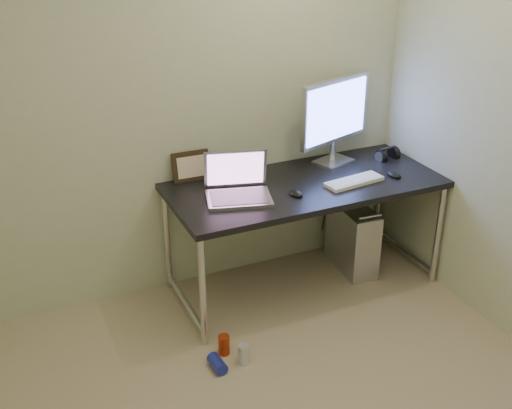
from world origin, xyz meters
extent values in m
cube|color=beige|center=(0.00, 1.75, 1.25)|extent=(3.50, 0.02, 2.50)
cube|color=black|center=(0.88, 1.37, 0.73)|extent=(1.73, 0.76, 0.04)
cylinder|color=silver|center=(0.06, 1.03, 0.35)|extent=(0.04, 0.04, 0.71)
cylinder|color=silver|center=(0.06, 1.71, 0.35)|extent=(0.04, 0.04, 0.71)
cylinder|color=silver|center=(1.71, 1.03, 0.35)|extent=(0.04, 0.04, 0.71)
cylinder|color=silver|center=(1.71, 1.71, 0.35)|extent=(0.04, 0.04, 0.71)
cylinder|color=silver|center=(0.06, 1.37, 0.08)|extent=(0.04, 0.68, 0.04)
cylinder|color=silver|center=(1.71, 1.37, 0.08)|extent=(0.04, 0.68, 0.04)
cube|color=silver|center=(1.30, 1.42, 0.23)|extent=(0.23, 0.46, 0.47)
cylinder|color=silver|center=(1.30, 1.24, 0.48)|extent=(0.17, 0.03, 0.02)
cylinder|color=silver|center=(1.30, 1.61, 0.48)|extent=(0.17, 0.03, 0.02)
cylinder|color=black|center=(1.25, 1.70, 0.40)|extent=(0.01, 0.16, 0.69)
cylinder|color=black|center=(1.34, 1.68, 0.38)|extent=(0.02, 0.11, 0.71)
cylinder|color=#AB2F0E|center=(0.13, 0.90, 0.06)|extent=(0.09, 0.09, 0.12)
cylinder|color=silver|center=(0.20, 0.78, 0.06)|extent=(0.08, 0.08, 0.12)
cylinder|color=#202DA5|center=(0.05, 0.79, 0.04)|extent=(0.08, 0.14, 0.07)
cube|color=silver|center=(0.40, 1.31, 0.76)|extent=(0.44, 0.36, 0.02)
cube|color=slate|center=(0.40, 1.31, 0.77)|extent=(0.38, 0.30, 0.00)
cube|color=#95949C|center=(0.44, 1.45, 0.89)|extent=(0.38, 0.15, 0.24)
cube|color=#83507D|center=(0.44, 1.44, 0.89)|extent=(0.34, 0.13, 0.21)
cube|color=silver|center=(1.22, 1.59, 0.76)|extent=(0.29, 0.25, 0.02)
cylinder|color=silver|center=(1.22, 1.61, 0.83)|extent=(0.04, 0.04, 0.13)
cube|color=silver|center=(1.22, 1.60, 1.11)|extent=(0.59, 0.23, 0.42)
cube|color=#5069DE|center=(1.22, 1.58, 1.11)|extent=(0.53, 0.18, 0.37)
cube|color=white|center=(1.16, 1.24, 0.76)|extent=(0.40, 0.17, 0.02)
ellipsoid|color=black|center=(1.45, 1.23, 0.77)|extent=(0.08, 0.12, 0.04)
ellipsoid|color=black|center=(0.74, 1.23, 0.77)|extent=(0.09, 0.12, 0.04)
cylinder|color=black|center=(1.53, 1.50, 0.78)|extent=(0.05, 0.10, 0.10)
cylinder|color=black|center=(1.65, 1.50, 0.78)|extent=(0.05, 0.10, 0.10)
cube|color=black|center=(1.59, 1.50, 0.83)|extent=(0.13, 0.03, 0.01)
cube|color=black|center=(0.25, 1.70, 0.85)|extent=(0.24, 0.07, 0.19)
cylinder|color=silver|center=(0.47, 1.65, 0.80)|extent=(0.01, 0.01, 0.09)
cylinder|color=white|center=(0.47, 1.65, 0.85)|extent=(0.05, 0.04, 0.04)
camera|label=1|loc=(-0.92, -1.86, 2.37)|focal=45.00mm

